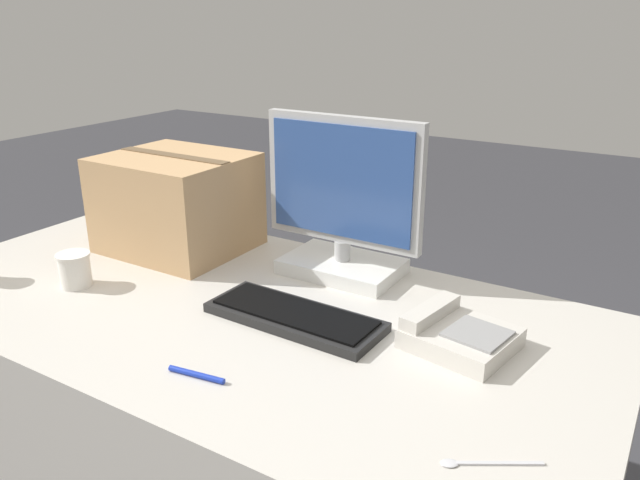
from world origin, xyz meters
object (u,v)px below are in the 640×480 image
desk_phone (457,335)px  pen_marker (196,375)px  paper_cup_right (75,270)px  cardboard_box (177,203)px  keyboard (294,317)px  monitor (342,211)px  spoon (478,463)px

desk_phone → pen_marker: bearing=-125.6°
paper_cup_right → cardboard_box: cardboard_box is taller
desk_phone → cardboard_box: size_ratio=0.60×
keyboard → cardboard_box: (-0.57, 0.23, 0.13)m
monitor → cardboard_box: monitor is taller
keyboard → monitor: bearing=100.3°
spoon → cardboard_box: 1.20m
desk_phone → cardboard_box: 0.95m
paper_cup_right → pen_marker: 0.59m
keyboard → paper_cup_right: (-0.60, -0.13, 0.03)m
cardboard_box → keyboard: bearing=-21.7°
spoon → pen_marker: pen_marker is taller
keyboard → cardboard_box: bearing=159.9°
pen_marker → desk_phone: bearing=-143.6°
desk_phone → spoon: desk_phone is taller
monitor → pen_marker: size_ratio=3.56×
spoon → pen_marker: bearing=-26.6°
keyboard → spoon: bearing=-24.1°
keyboard → pen_marker: (-0.03, -0.29, -0.01)m
spoon → pen_marker: (-0.55, -0.04, 0.00)m
keyboard → paper_cup_right: bearing=-166.2°
desk_phone → monitor: bearing=162.1°
keyboard → desk_phone: desk_phone is taller
monitor → pen_marker: 0.63m
keyboard → spoon: 0.58m
paper_cup_right → spoon: paper_cup_right is taller
cardboard_box → pen_marker: 0.76m
paper_cup_right → spoon: 1.13m
monitor → cardboard_box: 0.53m
cardboard_box → paper_cup_right: bearing=-95.1°
keyboard → pen_marker: 0.30m
desk_phone → pen_marker: size_ratio=1.90×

